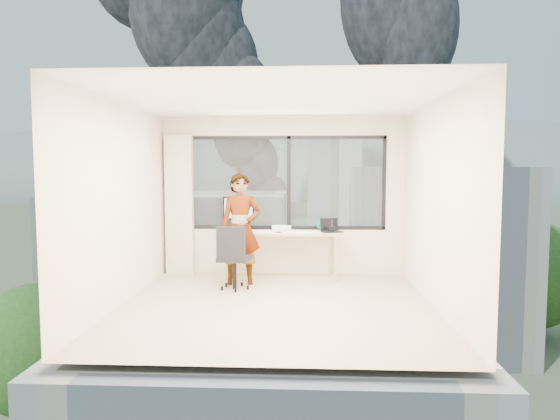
# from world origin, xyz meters

# --- Properties ---
(floor) EXTENTS (4.00, 4.00, 0.01)m
(floor) POSITION_xyz_m (0.00, 0.00, 0.00)
(floor) COLOR #D7AD8C
(floor) RESTS_ON ground
(ceiling) EXTENTS (4.00, 4.00, 0.01)m
(ceiling) POSITION_xyz_m (0.00, 0.00, 2.60)
(ceiling) COLOR white
(ceiling) RESTS_ON ground
(wall_front) EXTENTS (4.00, 0.01, 2.60)m
(wall_front) POSITION_xyz_m (0.00, -2.00, 1.30)
(wall_front) COLOR beige
(wall_front) RESTS_ON ground
(wall_left) EXTENTS (0.01, 4.00, 2.60)m
(wall_left) POSITION_xyz_m (-2.00, 0.00, 1.30)
(wall_left) COLOR beige
(wall_left) RESTS_ON ground
(wall_right) EXTENTS (0.01, 4.00, 2.60)m
(wall_right) POSITION_xyz_m (2.00, 0.00, 1.30)
(wall_right) COLOR beige
(wall_right) RESTS_ON ground
(window_wall) EXTENTS (3.30, 0.16, 1.55)m
(window_wall) POSITION_xyz_m (0.05, 2.00, 1.52)
(window_wall) COLOR black
(window_wall) RESTS_ON ground
(curtain) EXTENTS (0.45, 0.14, 2.30)m
(curtain) POSITION_xyz_m (-1.72, 1.88, 1.15)
(curtain) COLOR beige
(curtain) RESTS_ON floor
(desk) EXTENTS (1.80, 0.60, 0.75)m
(desk) POSITION_xyz_m (0.00, 1.66, 0.38)
(desk) COLOR tan
(desk) RESTS_ON floor
(chair) EXTENTS (0.55, 0.55, 0.97)m
(chair) POSITION_xyz_m (-0.66, 0.84, 0.48)
(chair) COLOR black
(chair) RESTS_ON floor
(person) EXTENTS (0.66, 0.48, 1.69)m
(person) POSITION_xyz_m (-0.61, 1.19, 0.84)
(person) COLOR #2D2D33
(person) RESTS_ON floor
(monitor) EXTENTS (0.57, 0.28, 0.56)m
(monitor) POSITION_xyz_m (-0.72, 1.81, 1.03)
(monitor) COLOR black
(monitor) RESTS_ON desk
(game_console) EXTENTS (0.33, 0.29, 0.07)m
(game_console) POSITION_xyz_m (-0.02, 1.87, 0.79)
(game_console) COLOR white
(game_console) RESTS_ON desk
(laptop) EXTENTS (0.41, 0.42, 0.20)m
(laptop) POSITION_xyz_m (0.80, 1.61, 0.85)
(laptop) COLOR black
(laptop) RESTS_ON desk
(cellphone) EXTENTS (0.11, 0.07, 0.01)m
(cellphone) POSITION_xyz_m (-0.05, 1.52, 0.76)
(cellphone) COLOR black
(cellphone) RESTS_ON desk
(pen_cup) EXTENTS (0.10, 0.10, 0.10)m
(pen_cup) POSITION_xyz_m (0.80, 1.56, 0.80)
(pen_cup) COLOR black
(pen_cup) RESTS_ON desk
(handbag) EXTENTS (0.30, 0.23, 0.21)m
(handbag) POSITION_xyz_m (0.69, 1.87, 0.85)
(handbag) COLOR #0D513F
(handbag) RESTS_ON desk
(exterior_ground) EXTENTS (400.00, 400.00, 0.04)m
(exterior_ground) POSITION_xyz_m (0.00, 120.00, -14.00)
(exterior_ground) COLOR #515B3D
(exterior_ground) RESTS_ON ground
(near_bldg_a) EXTENTS (16.00, 12.00, 14.00)m
(near_bldg_a) POSITION_xyz_m (-9.00, 30.00, -7.00)
(near_bldg_a) COLOR #ECE3C5
(near_bldg_a) RESTS_ON exterior_ground
(near_bldg_b) EXTENTS (14.00, 13.00, 16.00)m
(near_bldg_b) POSITION_xyz_m (12.00, 38.00, -6.00)
(near_bldg_b) COLOR silver
(near_bldg_b) RESTS_ON exterior_ground
(far_tower_a) EXTENTS (14.00, 14.00, 28.00)m
(far_tower_a) POSITION_xyz_m (-35.00, 95.00, 0.00)
(far_tower_a) COLOR silver
(far_tower_a) RESTS_ON exterior_ground
(far_tower_b) EXTENTS (13.00, 13.00, 30.00)m
(far_tower_b) POSITION_xyz_m (8.00, 120.00, 1.00)
(far_tower_b) COLOR silver
(far_tower_b) RESTS_ON exterior_ground
(far_tower_c) EXTENTS (15.00, 15.00, 26.00)m
(far_tower_c) POSITION_xyz_m (45.00, 140.00, -1.00)
(far_tower_c) COLOR silver
(far_tower_c) RESTS_ON exterior_ground
(far_tower_d) EXTENTS (16.00, 14.00, 22.00)m
(far_tower_d) POSITION_xyz_m (-60.00, 150.00, -3.00)
(far_tower_d) COLOR silver
(far_tower_d) RESTS_ON exterior_ground
(hill_a) EXTENTS (288.00, 216.00, 90.00)m
(hill_a) POSITION_xyz_m (-120.00, 320.00, -14.00)
(hill_a) COLOR slate
(hill_a) RESTS_ON exterior_ground
(hill_b) EXTENTS (300.00, 220.00, 96.00)m
(hill_b) POSITION_xyz_m (100.00, 320.00, -14.00)
(hill_b) COLOR slate
(hill_b) RESTS_ON exterior_ground
(tree_a) EXTENTS (7.00, 7.00, 8.00)m
(tree_a) POSITION_xyz_m (-16.00, 22.00, -10.00)
(tree_a) COLOR #254F1A
(tree_a) RESTS_ON exterior_ground
(tree_b) EXTENTS (7.60, 7.60, 9.00)m
(tree_b) POSITION_xyz_m (4.00, 18.00, -9.50)
(tree_b) COLOR #254F1A
(tree_b) RESTS_ON exterior_ground
(tree_c) EXTENTS (8.40, 8.40, 10.00)m
(tree_c) POSITION_xyz_m (22.00, 40.00, -9.00)
(tree_c) COLOR #254F1A
(tree_c) RESTS_ON exterior_ground
(smoke_plume_a) EXTENTS (40.00, 24.00, 90.00)m
(smoke_plume_a) POSITION_xyz_m (-10.00, 150.00, 39.00)
(smoke_plume_a) COLOR black
(smoke_plume_a) RESTS_ON exterior_ground
(smoke_plume_b) EXTENTS (30.00, 18.00, 70.00)m
(smoke_plume_b) POSITION_xyz_m (55.00, 170.00, 27.00)
(smoke_plume_b) COLOR black
(smoke_plume_b) RESTS_ON exterior_ground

